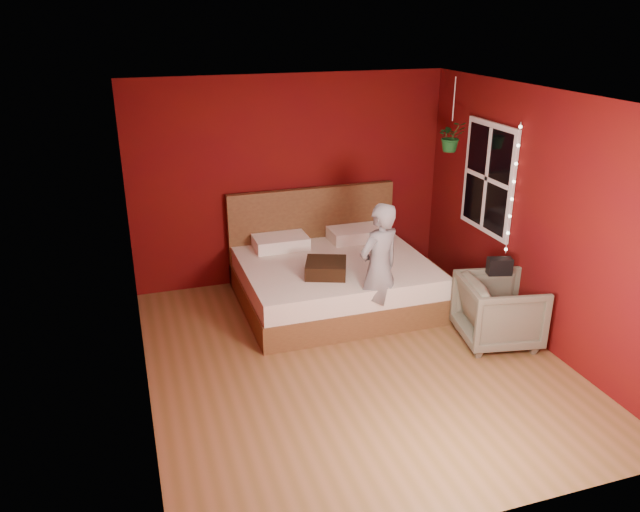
{
  "coord_description": "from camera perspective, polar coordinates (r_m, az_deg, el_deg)",
  "views": [
    {
      "loc": [
        -2.01,
        -5.1,
        3.3
      ],
      "look_at": [
        -0.22,
        0.4,
        1.0
      ],
      "focal_mm": 35.0,
      "sensor_mm": 36.0,
      "label": 1
    }
  ],
  "objects": [
    {
      "name": "window",
      "position": [
        7.42,
        15.11,
        6.87
      ],
      "size": [
        0.05,
        0.97,
        1.27
      ],
      "color": "white",
      "rests_on": "room_walls"
    },
    {
      "name": "handbag",
      "position": [
        6.75,
        16.1,
        -0.9
      ],
      "size": [
        0.27,
        0.19,
        0.18
      ],
      "primitive_type": "cube",
      "rotation": [
        0.0,
        0.0,
        -0.26
      ],
      "color": "black",
      "rests_on": "armchair"
    },
    {
      "name": "hanging_plant",
      "position": [
        7.47,
        11.91,
        10.66
      ],
      "size": [
        0.34,
        0.3,
        0.84
      ],
      "color": "silver",
      "rests_on": "room_walls"
    },
    {
      "name": "armchair",
      "position": [
        6.81,
        16.05,
        -4.83
      ],
      "size": [
        0.92,
        0.9,
        0.72
      ],
      "primitive_type": "imported",
      "rotation": [
        0.0,
        0.0,
        1.39
      ],
      "color": "#666350",
      "rests_on": "ground"
    },
    {
      "name": "bed",
      "position": [
        7.48,
        1.1,
        -1.88
      ],
      "size": [
        2.19,
        1.86,
        1.2
      ],
      "color": "brown",
      "rests_on": "ground"
    },
    {
      "name": "throw_pillow",
      "position": [
        6.92,
        0.55,
        -1.1
      ],
      "size": [
        0.57,
        0.57,
        0.16
      ],
      "primitive_type": "cube",
      "rotation": [
        0.0,
        0.0,
        -0.37
      ],
      "color": "black",
      "rests_on": "bed"
    },
    {
      "name": "person",
      "position": [
        6.65,
        5.4,
        -1.2
      ],
      "size": [
        0.62,
        0.52,
        1.46
      ],
      "primitive_type": "imported",
      "rotation": [
        0.0,
        0.0,
        3.51
      ],
      "color": "gray",
      "rests_on": "ground"
    },
    {
      "name": "floor",
      "position": [
        6.4,
        3.01,
        -9.41
      ],
      "size": [
        4.5,
        4.5,
        0.0
      ],
      "primitive_type": "plane",
      "color": "brown",
      "rests_on": "ground"
    },
    {
      "name": "room_walls",
      "position": [
        5.72,
        3.34,
        5.15
      ],
      "size": [
        4.04,
        4.54,
        2.62
      ],
      "color": "#5B0F09",
      "rests_on": "ground"
    },
    {
      "name": "fairy_lights",
      "position": [
        6.99,
        17.22,
        5.75
      ],
      "size": [
        0.04,
        0.04,
        1.45
      ],
      "color": "silver",
      "rests_on": "room_walls"
    }
  ]
}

